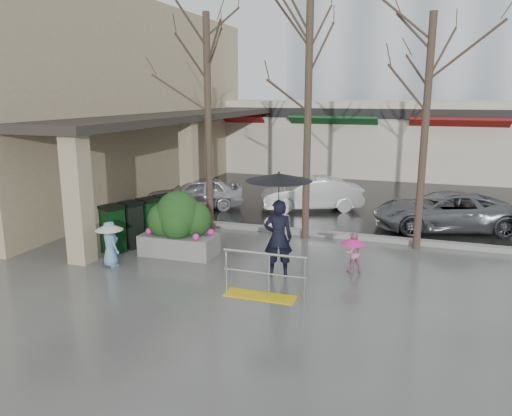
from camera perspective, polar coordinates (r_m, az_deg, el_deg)
The scene contains 20 objects.
ground at distance 12.68m, azimuth -3.46°, elevation -7.31°, with size 120.00×120.00×0.00m, color #51514F.
street_asphalt at distance 33.60m, azimuth 10.76°, elevation 5.23°, with size 120.00×36.00×0.01m, color black.
curb at distance 16.25m, azimuth 1.82°, elevation -2.44°, with size 120.00×0.30×0.15m, color gray.
near_building at distance 23.32m, azimuth -17.16°, elevation 11.44°, with size 6.00×18.00×8.00m, color tan.
canopy_slab at distance 21.18m, azimuth -7.63°, elevation 10.78°, with size 2.80×18.00×0.25m, color #2D2823.
pillar_front at distance 13.71m, azimuth -19.67°, elevation 1.10°, with size 0.55×0.55×3.50m, color tan.
pillar_back at distance 19.15m, azimuth -7.66°, elevation 4.92°, with size 0.55×0.55×3.50m, color tan.
storefront_row at distance 29.18m, azimuth 13.74°, elevation 7.92°, with size 34.00×6.74×4.00m.
handrail at distance 11.05m, azimuth 0.78°, elevation -8.32°, with size 1.90×0.50×1.03m.
tree_west at distance 16.01m, azimuth -5.61°, elevation 15.39°, with size 3.20×3.20×6.80m.
tree_midwest at distance 15.00m, azimuth 6.08°, elevation 16.12°, with size 3.20×3.20×7.00m.
tree_mideast at distance 14.62m, azimuth 19.16°, elevation 14.12°, with size 3.20×3.20×6.50m.
woman at distance 12.00m, azimuth 2.59°, elevation -0.44°, with size 1.61×1.61×2.59m.
child_pink at distance 12.72m, azimuth 10.98°, elevation -4.67°, with size 0.62×0.62×1.01m.
child_blue at distance 13.40m, azimuth -16.37°, elevation -3.46°, with size 0.72×0.72×1.20m.
planter at distance 13.93m, azimuth -8.79°, elevation -1.86°, with size 2.08×1.22×1.80m.
news_boxes at distance 15.06m, azimuth -13.08°, elevation -1.64°, with size 1.41×2.46×1.36m.
car_a at distance 19.38m, azimuth -7.01°, elevation 1.67°, with size 1.49×3.70×1.26m, color #B7B7BC.
car_b at distance 19.28m, azimuth 6.36°, elevation 1.64°, with size 1.33×3.82×1.26m, color silver.
car_c at distance 17.45m, azimuth 20.68°, elevation -0.33°, with size 2.09×4.53×1.26m, color slate.
Camera 1 is at (4.50, -11.01, 4.38)m, focal length 35.00 mm.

